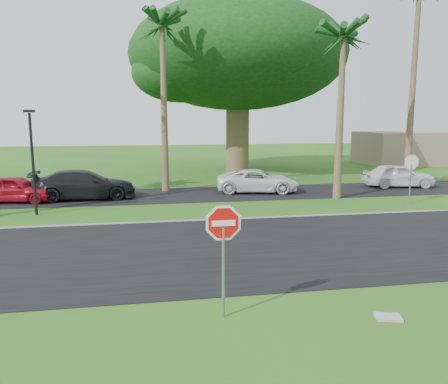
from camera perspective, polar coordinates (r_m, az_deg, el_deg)
name	(u,v)px	position (r m, az deg, el deg)	size (l,w,h in m)	color
ground	(188,271)	(12.58, -4.76, -10.27)	(120.00, 120.00, 0.00)	#205B16
road	(182,250)	(14.47, -5.50, -7.56)	(120.00, 8.00, 0.02)	black
parking_strip	(167,195)	(24.68, -7.45, -0.42)	(120.00, 5.00, 0.02)	black
curb	(174,221)	(18.37, -6.51, -3.81)	(120.00, 0.12, 0.06)	gray
stop_sign_near	(223,238)	(9.27, -0.09, -6.02)	(1.05, 0.07, 2.62)	gray
stop_sign_far	(411,169)	(23.83, 23.26, 2.81)	(1.05, 0.07, 2.62)	gray
palm_center	(162,30)	(26.27, -8.07, 20.24)	(5.00, 5.00, 10.50)	brown
palm_right_near	(343,40)	(24.31, 15.34, 18.55)	(5.00, 5.00, 9.50)	brown
canopy_tree	(238,56)	(34.83, 1.82, 17.31)	(16.50, 16.50, 13.12)	brown
streetlight_right	(32,156)	(20.95, -23.75, 4.36)	(0.45, 0.25, 4.64)	black
building_far	(414,148)	(45.42, 23.58, 5.30)	(10.00, 6.00, 3.00)	gray
car_red	(15,189)	(24.81, -25.61, 0.34)	(1.61, 4.01, 1.37)	#AA0E1D
car_dark	(84,185)	(24.41, -17.77, 0.90)	(2.17, 5.34, 1.55)	black
car_minivan	(258,181)	(25.47, 4.44, 1.41)	(2.18, 4.73, 1.31)	white
car_pickup	(399,176)	(29.40, 21.84, 1.99)	(1.72, 4.27, 1.45)	white
utility_slab	(388,317)	(10.42, 20.65, -15.05)	(0.55, 0.35, 0.06)	#A6A59E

